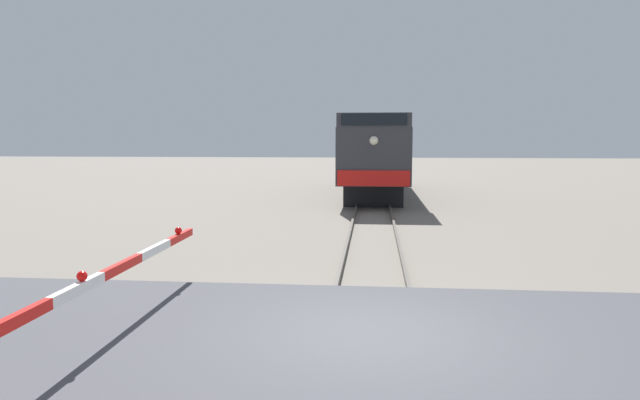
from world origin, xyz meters
TOP-DOWN VIEW (x-y plane):
  - ground_plane at (0.00, 0.00)m, footprint 160.00×160.00m
  - rail_track_left at (-0.72, 0.00)m, footprint 0.08×80.00m
  - rail_track_right at (0.72, 0.00)m, footprint 0.08×80.00m
  - road_surface at (0.00, 0.00)m, footprint 36.00×5.32m
  - locomotive at (0.00, 21.82)m, footprint 3.09×14.75m
  - crossing_gate at (-3.82, -2.27)m, footprint 0.36×7.21m

SIDE VIEW (x-z plane):
  - ground_plane at x=0.00m, z-range 0.00..0.00m
  - rail_track_left at x=-0.72m, z-range 0.00..0.15m
  - rail_track_right at x=0.72m, z-range 0.00..0.15m
  - road_surface at x=0.00m, z-range 0.00..0.15m
  - crossing_gate at x=-3.82m, z-range 0.18..1.45m
  - locomotive at x=0.00m, z-range 0.07..4.11m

